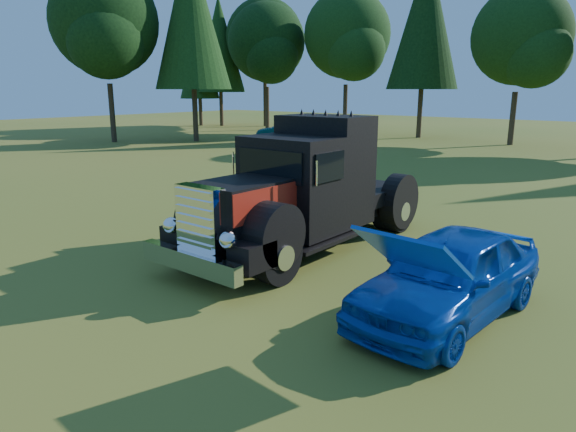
# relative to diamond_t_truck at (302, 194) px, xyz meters

# --- Properties ---
(ground) EXTENTS (120.00, 120.00, 0.00)m
(ground) POSITION_rel_diamond_t_truck_xyz_m (0.78, -2.85, -1.28)
(ground) COLOR #405D1B
(ground) RESTS_ON ground
(treeline) EXTENTS (73.62, 25.66, 13.84)m
(treeline) POSITION_rel_diamond_t_truck_xyz_m (-5.30, 25.13, 6.42)
(treeline) COLOR #2D2116
(treeline) RESTS_ON ground
(diamond_t_truck) EXTENTS (3.38, 7.16, 3.00)m
(diamond_t_truck) POSITION_rel_diamond_t_truck_xyz_m (0.00, 0.00, 0.00)
(diamond_t_truck) COLOR black
(diamond_t_truck) RESTS_ON ground
(hotrod_coupe) EXTENTS (2.01, 4.37, 1.89)m
(hotrod_coupe) POSITION_rel_diamond_t_truck_xyz_m (4.11, -1.47, -0.56)
(hotrod_coupe) COLOR #072D9D
(hotrod_coupe) RESTS_ON ground
(spectator_near) EXTENTS (0.63, 0.81, 1.98)m
(spectator_near) POSITION_rel_diamond_t_truck_xyz_m (-1.39, -0.39, -0.29)
(spectator_near) COLOR #202B4A
(spectator_near) RESTS_ON ground
(spectator_far) EXTENTS (0.76, 0.88, 1.55)m
(spectator_far) POSITION_rel_diamond_t_truck_xyz_m (-1.70, -0.19, -0.50)
(spectator_far) COLOR #212D4E
(spectator_far) RESTS_ON ground
(distant_teal_car) EXTENTS (3.83, 3.54, 1.28)m
(distant_teal_car) POSITION_rel_diamond_t_truck_xyz_m (-16.59, 19.25, -0.64)
(distant_teal_car) COLOR #093A37
(distant_teal_car) RESTS_ON ground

